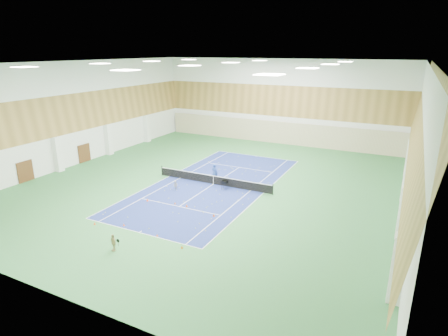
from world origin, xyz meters
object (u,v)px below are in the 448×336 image
Objects in this scene: coach at (215,173)px; child_apron at (113,242)px; tennis_net at (213,179)px; ball_cart at (225,185)px; child_court at (176,186)px.

child_apron is at bearing 99.66° from coach.
coach is at bearing 106.87° from tennis_net.
coach is 2.04× the size of ball_cart.
coach is 1.57× the size of child_apron.
ball_cart is (4.17, 2.42, -0.01)m from child_court.
child_court is (-2.26, -3.92, -0.49)m from coach.
ball_cart is at bearing -24.82° from tennis_net.
tennis_net is 1.87m from ball_cart.
coach is at bearing 113.24° from child_apron.
coach is 4.55m from child_court.
child_apron reaches higher than ball_cart.
coach reaches higher than ball_cart.
ball_cart is at bearing 105.58° from child_apron.
tennis_net is 10.24× the size of child_apron.
child_apron is at bearing -98.91° from ball_cart.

